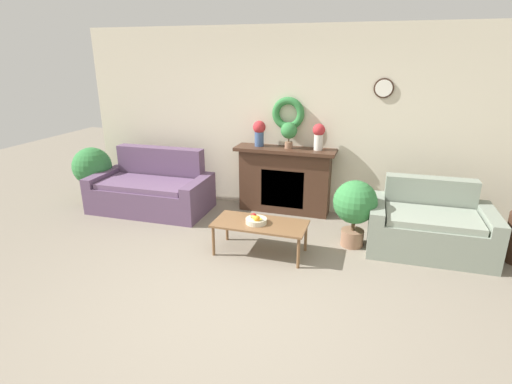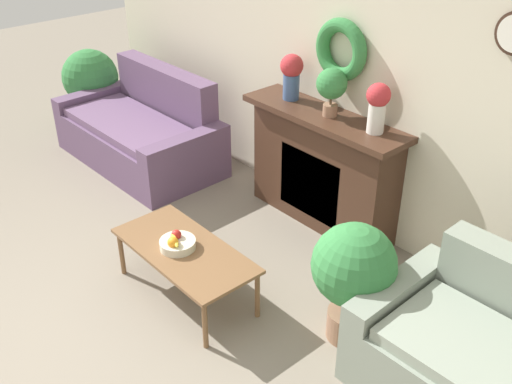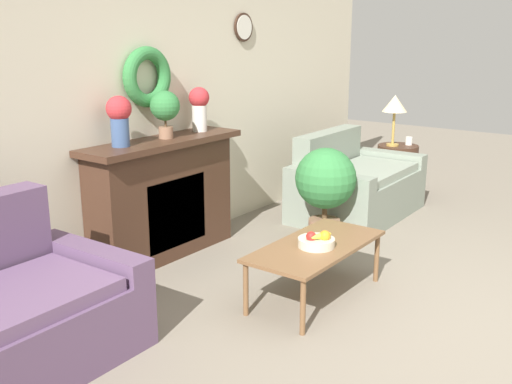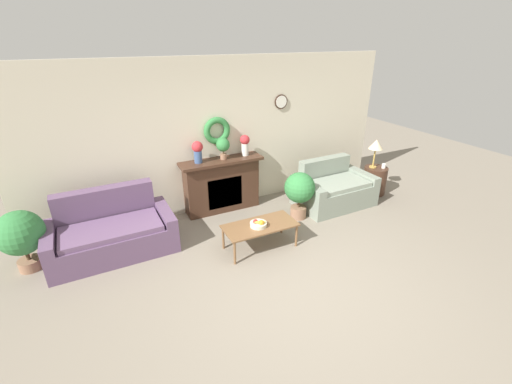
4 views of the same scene
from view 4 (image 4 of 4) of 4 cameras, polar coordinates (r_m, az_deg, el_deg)
The scene contains 15 objects.
ground_plane at distance 4.63m, azimuth 7.76°, elevation -15.87°, with size 16.00×16.00×0.00m, color gray.
wall_back at distance 6.21m, azimuth -5.93°, elevation 9.29°, with size 6.80×0.17×2.70m.
fireplace at distance 6.28m, azimuth -5.71°, elevation 1.23°, with size 1.49×0.41×0.99m.
couch_left at distance 5.58m, azimuth -22.92°, elevation -6.25°, with size 1.79×0.97×0.91m.
loveseat_right at distance 6.72m, azimuth 12.76°, elevation 0.44°, with size 1.45×0.93×0.84m.
coffee_table at distance 5.18m, azimuth 0.68°, elevation -5.83°, with size 1.11×0.52×0.40m.
fruit_bowl at distance 5.10m, azimuth 0.42°, elevation -5.34°, with size 0.25×0.25×0.12m.
side_table_by_loveseat at distance 7.41m, azimuth 19.14°, elevation 1.83°, with size 0.46×0.46×0.56m.
table_lamp at distance 7.16m, azimuth 19.38°, elevation 7.38°, with size 0.28×0.28×0.58m.
mug at distance 7.32m, azimuth 20.52°, elevation 4.10°, with size 0.08×0.08×0.09m.
vase_on_mantel_left at distance 5.92m, azimuth -9.71°, elevation 6.85°, with size 0.19×0.19×0.38m.
vase_on_mantel_right at distance 6.21m, azimuth -1.87°, elevation 8.07°, with size 0.18×0.18×0.38m.
potted_plant_on_mantel at distance 6.03m, azimuth -5.52°, elevation 7.69°, with size 0.24×0.24×0.38m.
potted_plant_floor_by_couch at distance 5.61m, azimuth -34.59°, elevation -5.88°, with size 0.61×0.61×0.89m.
potted_plant_floor_by_loveseat at distance 6.00m, azimuth 7.27°, elevation 0.33°, with size 0.54×0.54×0.85m.
Camera 4 is at (-2.09, -2.84, 3.01)m, focal length 24.00 mm.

